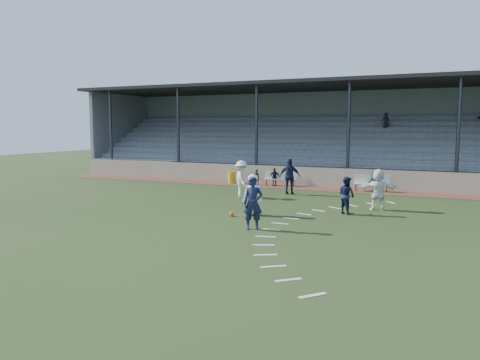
{
  "coord_description": "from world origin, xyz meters",
  "views": [
    {
      "loc": [
        8.81,
        -16.76,
        3.72
      ],
      "look_at": [
        0.0,
        2.5,
        1.3
      ],
      "focal_mm": 35.0,
      "sensor_mm": 36.0,
      "label": 1
    }
  ],
  "objects_px": {
    "bench_right": "(372,181)",
    "player_navy_lead": "(253,203)",
    "trash_bin": "(232,177)",
    "player_white_lead": "(253,195)",
    "football": "(232,214)",
    "bench_left": "(281,177)"
  },
  "relations": [
    {
      "from": "bench_left",
      "to": "trash_bin",
      "type": "xyz_separation_m",
      "value": [
        -3.4,
        -0.06,
        -0.19
      ]
    },
    {
      "from": "bench_left",
      "to": "football",
      "type": "relative_size",
      "value": 10.28
    },
    {
      "from": "football",
      "to": "bench_left",
      "type": "bearing_deg",
      "value": 98.54
    },
    {
      "from": "football",
      "to": "player_white_lead",
      "type": "height_order",
      "value": "player_white_lead"
    },
    {
      "from": "trash_bin",
      "to": "player_navy_lead",
      "type": "bearing_deg",
      "value": -61.24
    },
    {
      "from": "bench_right",
      "to": "player_white_lead",
      "type": "relative_size",
      "value": 1.17
    },
    {
      "from": "bench_right",
      "to": "trash_bin",
      "type": "distance_m",
      "value": 9.04
    },
    {
      "from": "bench_right",
      "to": "football",
      "type": "height_order",
      "value": "bench_right"
    },
    {
      "from": "bench_left",
      "to": "trash_bin",
      "type": "height_order",
      "value": "bench_left"
    },
    {
      "from": "bench_right",
      "to": "player_navy_lead",
      "type": "height_order",
      "value": "player_navy_lead"
    },
    {
      "from": "trash_bin",
      "to": "bench_left",
      "type": "bearing_deg",
      "value": 1.07
    },
    {
      "from": "bench_right",
      "to": "player_white_lead",
      "type": "distance_m",
      "value": 10.12
    },
    {
      "from": "trash_bin",
      "to": "player_white_lead",
      "type": "height_order",
      "value": "player_white_lead"
    },
    {
      "from": "player_white_lead",
      "to": "player_navy_lead",
      "type": "relative_size",
      "value": 0.9
    },
    {
      "from": "bench_right",
      "to": "player_white_lead",
      "type": "bearing_deg",
      "value": -119.02
    },
    {
      "from": "football",
      "to": "player_white_lead",
      "type": "relative_size",
      "value": 0.11
    },
    {
      "from": "bench_right",
      "to": "player_white_lead",
      "type": "xyz_separation_m",
      "value": [
        -3.39,
        -9.53,
        0.28
      ]
    },
    {
      "from": "football",
      "to": "player_navy_lead",
      "type": "distance_m",
      "value": 2.74
    },
    {
      "from": "trash_bin",
      "to": "player_white_lead",
      "type": "relative_size",
      "value": 0.43
    },
    {
      "from": "trash_bin",
      "to": "player_navy_lead",
      "type": "distance_m",
      "value": 13.98
    },
    {
      "from": "football",
      "to": "player_navy_lead",
      "type": "xyz_separation_m",
      "value": [
        1.76,
        -1.91,
        0.87
      ]
    },
    {
      "from": "bench_left",
      "to": "player_navy_lead",
      "type": "height_order",
      "value": "player_navy_lead"
    }
  ]
}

